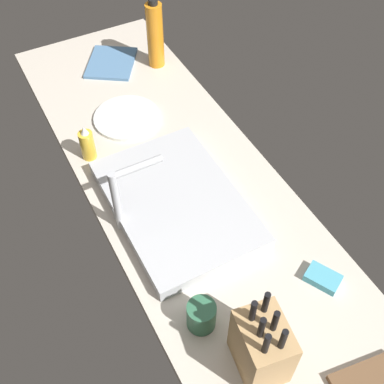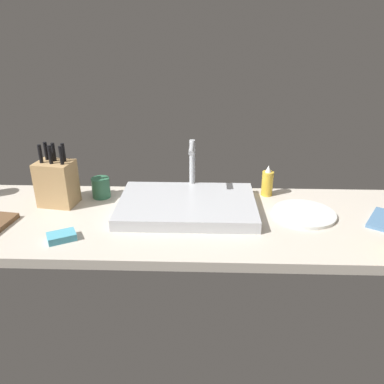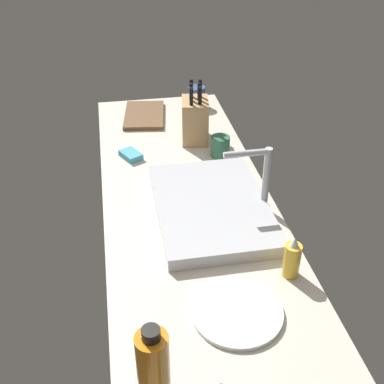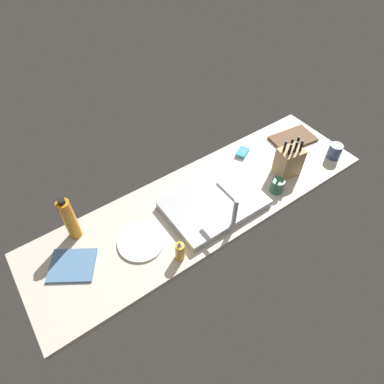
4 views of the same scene
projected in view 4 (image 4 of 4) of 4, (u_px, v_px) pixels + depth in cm
name	position (u px, v px, depth cm)	size (l,w,h in cm)	color
countertop_slab	(203.00, 203.00, 185.41)	(198.55, 57.45, 3.50)	beige
sink_basin	(214.00, 204.00, 179.99)	(52.02, 35.58, 4.29)	#B7BABF
faucet	(232.00, 210.00, 162.22)	(5.50, 15.48, 22.92)	#B7BABF
knife_block	(289.00, 161.00, 191.97)	(15.18, 12.48, 24.63)	tan
cutting_board	(293.00, 139.00, 218.13)	(28.15, 17.37, 1.80)	brown
soap_bottle	(180.00, 251.00, 156.57)	(4.69, 4.69, 13.11)	gold
water_bottle	(69.00, 219.00, 159.80)	(6.31, 6.31, 27.46)	orange
dinner_plate	(141.00, 242.00, 165.83)	(23.53, 23.53, 1.20)	silver
dish_towel	(72.00, 265.00, 157.22)	(21.05, 17.58, 1.20)	teal
coffee_mug	(277.00, 186.00, 186.11)	(7.36, 7.36, 8.32)	#2D6647
ceramic_cup	(335.00, 151.00, 204.55)	(7.94, 7.94, 9.25)	#384C75
dish_sponge	(242.00, 153.00, 208.77)	(9.00, 6.00, 2.40)	#4CA3BC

